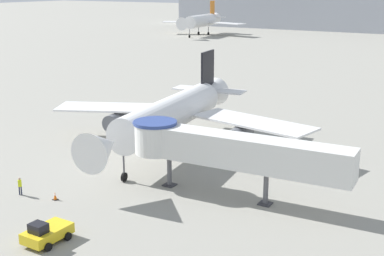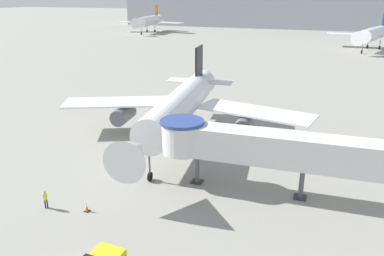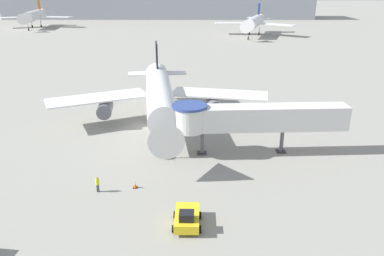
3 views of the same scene
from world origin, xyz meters
name	(u,v)px [view 3 (image 3 of 3)]	position (x,y,z in m)	size (l,w,h in m)	color
ground_plane	(144,126)	(0.00, 0.00, 0.00)	(800.00, 800.00, 0.00)	gray
main_airplane	(160,96)	(2.39, 0.34, 4.31)	(32.30, 30.24, 10.22)	white
jet_bridge	(248,118)	(13.45, -8.80, 4.47)	(20.56, 4.38, 6.15)	silver
pushback_tug_yellow	(187,218)	(6.61, -23.40, 0.76)	(2.45, 3.63, 1.79)	yellow
traffic_cone_near_nose	(135,185)	(1.30, -17.20, 0.34)	(0.44, 0.44, 0.72)	black
traffic_cone_starboard_wing	(252,129)	(15.19, -1.84, 0.38)	(0.48, 0.48, 0.80)	black
ground_crew_marshaller	(97,183)	(-2.22, -17.98, 0.95)	(0.35, 0.36, 1.65)	#1E2338
background_jet_blue_tail	(254,22)	(29.78, 97.22, 5.00)	(30.50, 32.19, 11.45)	white
background_jet_orange_tail	(34,16)	(-64.60, 123.36, 5.27)	(32.60, 31.45, 12.08)	white
terminal_building	(159,1)	(-13.06, 175.00, 9.48)	(171.89, 25.92, 18.95)	#999EA8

